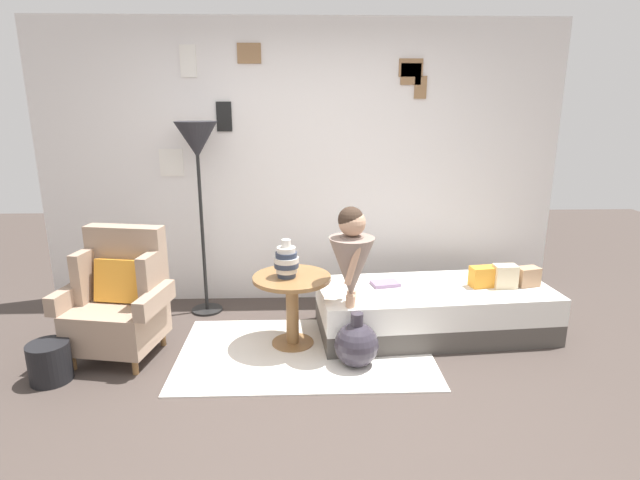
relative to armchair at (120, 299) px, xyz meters
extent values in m
plane|color=#423833|center=(1.37, -0.81, -0.44)|extent=(12.00, 12.00, 0.00)
cube|color=silver|center=(1.37, 1.14, 0.86)|extent=(4.80, 0.10, 2.60)
cube|color=black|center=(0.69, 1.09, 1.31)|extent=(0.13, 0.02, 0.26)
cube|color=#9F9F9B|center=(0.69, 1.08, 1.31)|extent=(0.11, 0.01, 0.20)
cube|color=olive|center=(2.45, 1.09, 1.56)|extent=(0.11, 0.02, 0.20)
cube|color=#AFAFA3|center=(2.45, 1.08, 1.56)|extent=(0.09, 0.01, 0.15)
cube|color=olive|center=(2.36, 1.09, 1.73)|extent=(0.21, 0.02, 0.15)
cube|color=gray|center=(2.36, 1.08, 1.73)|extent=(0.17, 0.01, 0.12)
cube|color=olive|center=(0.93, 1.09, 1.85)|extent=(0.21, 0.02, 0.17)
cube|color=#595957|center=(0.93, 1.08, 1.85)|extent=(0.16, 0.01, 0.13)
cube|color=olive|center=(2.36, 1.09, 1.68)|extent=(0.18, 0.02, 0.18)
cube|color=silver|center=(2.36, 1.08, 1.68)|extent=(0.14, 0.01, 0.14)
cube|color=white|center=(0.19, 1.09, 0.90)|extent=(0.21, 0.02, 0.25)
cube|color=silver|center=(0.19, 1.08, 0.90)|extent=(0.17, 0.01, 0.19)
cube|color=white|center=(0.40, 1.09, 1.78)|extent=(0.14, 0.02, 0.27)
cube|color=gray|center=(0.40, 1.08, 1.78)|extent=(0.11, 0.01, 0.21)
cube|color=silver|center=(1.40, -0.06, -0.43)|extent=(1.93, 1.19, 0.01)
cylinder|color=olive|center=(-0.29, -0.25, -0.38)|extent=(0.04, 0.04, 0.12)
cylinder|color=olive|center=(0.18, -0.33, -0.38)|extent=(0.04, 0.04, 0.12)
cylinder|color=olive|center=(-0.21, 0.19, -0.38)|extent=(0.04, 0.04, 0.12)
cylinder|color=olive|center=(0.26, 0.11, -0.38)|extent=(0.04, 0.04, 0.12)
cube|color=gray|center=(-0.01, -0.07, -0.17)|extent=(0.69, 0.66, 0.30)
cube|color=gray|center=(0.03, 0.16, 0.26)|extent=(0.62, 0.24, 0.55)
cube|color=gray|center=(-0.25, 0.07, 0.17)|extent=(0.13, 0.32, 0.39)
cube|color=gray|center=(0.26, -0.02, 0.17)|extent=(0.13, 0.32, 0.39)
cube|color=gray|center=(-0.34, -0.03, 0.05)|extent=(0.18, 0.51, 0.14)
cube|color=gray|center=(0.31, -0.15, 0.05)|extent=(0.18, 0.51, 0.14)
cube|color=orange|center=(0.01, 0.03, 0.14)|extent=(0.38, 0.23, 0.33)
cube|color=#4C4742|center=(2.47, 0.28, -0.35)|extent=(1.96, 0.95, 0.18)
cube|color=white|center=(2.47, 0.28, -0.15)|extent=(1.96, 0.95, 0.22)
cube|color=tan|center=(3.24, 0.29, 0.04)|extent=(0.20, 0.16, 0.16)
cube|color=beige|center=(3.04, 0.26, 0.06)|extent=(0.19, 0.12, 0.19)
cube|color=orange|center=(2.87, 0.29, 0.05)|extent=(0.23, 0.15, 0.17)
cylinder|color=olive|center=(1.30, 0.09, -0.43)|extent=(0.33, 0.33, 0.02)
cylinder|color=olive|center=(1.30, 0.09, -0.16)|extent=(0.10, 0.10, 0.53)
cylinder|color=olive|center=(1.30, 0.09, 0.12)|extent=(0.61, 0.61, 0.03)
cylinder|color=#2D384C|center=(1.26, 0.08, 0.16)|extent=(0.14, 0.14, 0.04)
cylinder|color=silver|center=(1.26, 0.08, 0.20)|extent=(0.17, 0.17, 0.04)
cylinder|color=#2D384C|center=(1.26, 0.08, 0.24)|extent=(0.19, 0.19, 0.04)
cylinder|color=silver|center=(1.26, 0.08, 0.28)|extent=(0.19, 0.19, 0.04)
cylinder|color=#2D384C|center=(1.26, 0.08, 0.31)|extent=(0.17, 0.17, 0.04)
cylinder|color=silver|center=(1.26, 0.08, 0.35)|extent=(0.14, 0.14, 0.04)
cylinder|color=silver|center=(1.26, 0.08, 0.40)|extent=(0.07, 0.07, 0.06)
cylinder|color=black|center=(0.49, 0.79, -0.43)|extent=(0.28, 0.28, 0.02)
cylinder|color=black|center=(0.49, 0.79, 0.39)|extent=(0.03, 0.03, 1.62)
cone|color=#232328|center=(0.49, 0.79, 1.13)|extent=(0.37, 0.37, 0.31)
cylinder|color=tan|center=(1.73, -0.11, -0.19)|extent=(0.07, 0.07, 0.49)
cylinder|color=tan|center=(1.75, -0.01, -0.19)|extent=(0.07, 0.07, 0.49)
cone|color=gray|center=(1.74, -0.06, 0.25)|extent=(0.34, 0.34, 0.47)
cylinder|color=gray|center=(1.74, -0.06, 0.41)|extent=(0.17, 0.17, 0.18)
cylinder|color=tan|center=(1.74, -0.18, 0.32)|extent=(0.14, 0.07, 0.31)
cylinder|color=tan|center=(1.78, 0.05, 0.32)|extent=(0.14, 0.07, 0.31)
sphere|color=tan|center=(1.74, -0.06, 0.59)|extent=(0.20, 0.20, 0.20)
sphere|color=#38281E|center=(1.73, -0.06, 0.62)|extent=(0.19, 0.19, 0.19)
cube|color=gray|center=(2.07, 0.34, -0.02)|extent=(0.25, 0.20, 0.03)
sphere|color=#332D38|center=(1.77, -0.26, -0.28)|extent=(0.33, 0.33, 0.33)
cylinder|color=#332D38|center=(1.77, -0.26, -0.07)|extent=(0.09, 0.09, 0.09)
cylinder|color=black|center=(-0.37, -0.40, -0.30)|extent=(0.28, 0.28, 0.28)
camera|label=1|loc=(1.39, -3.60, 1.44)|focal=28.37mm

